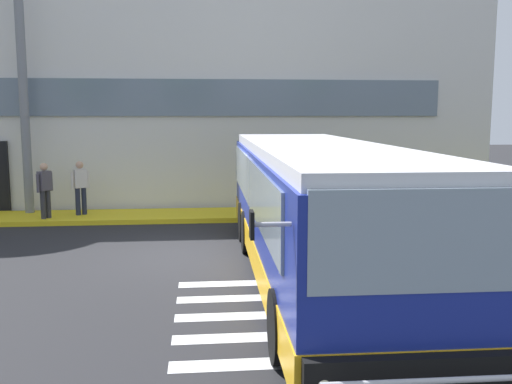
{
  "coord_description": "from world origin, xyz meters",
  "views": [
    {
      "loc": [
        0.26,
        -13.06,
        3.27
      ],
      "look_at": [
        1.5,
        -0.28,
        1.5
      ],
      "focal_mm": 39.84,
      "sensor_mm": 36.0,
      "label": 1
    }
  ],
  "objects": [
    {
      "name": "ground_plane",
      "position": [
        0.0,
        0.0,
        -0.01
      ],
      "size": [
        80.0,
        90.0,
        0.02
      ],
      "primitive_type": "cube",
      "color": "#232326",
      "rests_on": "ground"
    },
    {
      "name": "bay_paint_stripes",
      "position": [
        2.0,
        -4.2,
        0.0
      ],
      "size": [
        4.4,
        3.96,
        0.01
      ],
      "color": "silver",
      "rests_on": "ground"
    },
    {
      "name": "terminal_building",
      "position": [
        -0.69,
        11.61,
        4.38
      ],
      "size": [
        22.52,
        13.8,
        8.78
      ],
      "color": "silver",
      "rests_on": "ground"
    },
    {
      "name": "boarding_curb",
      "position": [
        0.0,
        4.8,
        0.07
      ],
      "size": [
        24.72,
        2.0,
        0.15
      ],
      "primitive_type": "cube",
      "color": "yellow",
      "rests_on": "ground"
    },
    {
      "name": "entry_support_column",
      "position": [
        -5.2,
        5.4,
        3.74
      ],
      "size": [
        0.28,
        0.28,
        7.18
      ],
      "primitive_type": "cylinder",
      "color": "slate",
      "rests_on": "boarding_curb"
    },
    {
      "name": "bus_main_foreground",
      "position": [
        2.5,
        -2.31,
        1.33
      ],
      "size": [
        3.14,
        11.57,
        2.7
      ],
      "color": "navy",
      "rests_on": "ground"
    },
    {
      "name": "passenger_near_column",
      "position": [
        -4.4,
        4.28,
        1.08
      ],
      "size": [
        0.39,
        0.51,
        1.68
      ],
      "color": "#2D2D33",
      "rests_on": "boarding_curb"
    },
    {
      "name": "passenger_by_doorway",
      "position": [
        -3.48,
        4.83,
        1.08
      ],
      "size": [
        0.51,
        0.39,
        1.68
      ],
      "color": "#1E2338",
      "rests_on": "boarding_curb"
    },
    {
      "name": "safety_bollard_yellow",
      "position": [
        2.46,
        3.6,
        0.45
      ],
      "size": [
        0.18,
        0.18,
        0.9
      ],
      "primitive_type": "cylinder",
      "color": "yellow",
      "rests_on": "ground"
    }
  ]
}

